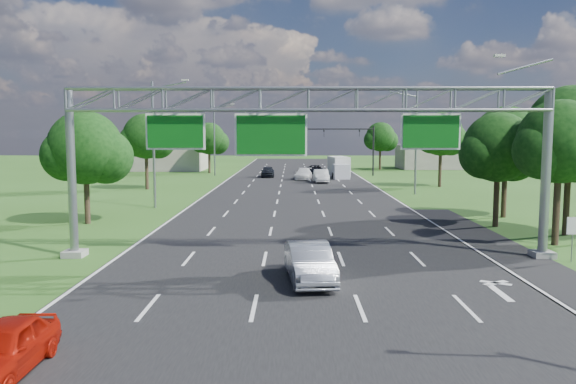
{
  "coord_description": "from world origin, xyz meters",
  "views": [
    {
      "loc": [
        -0.51,
        -14.52,
        5.89
      ],
      "look_at": [
        -0.72,
        14.68,
        2.87
      ],
      "focal_mm": 35.0,
      "sensor_mm": 36.0,
      "label": 1
    }
  ],
  "objects_px": {
    "sign_gantry": "(310,113)",
    "silver_sedan": "(309,262)",
    "red_coupe": "(4,348)",
    "box_truck": "(339,168)",
    "regulatory_sign": "(573,230)",
    "traffic_signal": "(349,139)"
  },
  "relations": [
    {
      "from": "silver_sedan",
      "to": "red_coupe",
      "type": "bearing_deg",
      "value": -137.6
    },
    {
      "from": "sign_gantry",
      "to": "traffic_signal",
      "type": "bearing_deg",
      "value": 82.32
    },
    {
      "from": "regulatory_sign",
      "to": "red_coupe",
      "type": "xyz_separation_m",
      "value": [
        -19.98,
        -12.29,
        -0.85
      ]
    },
    {
      "from": "traffic_signal",
      "to": "box_truck",
      "type": "height_order",
      "value": "traffic_signal"
    },
    {
      "from": "regulatory_sign",
      "to": "box_truck",
      "type": "relative_size",
      "value": 0.28
    },
    {
      "from": "red_coupe",
      "to": "box_truck",
      "type": "relative_size",
      "value": 0.51
    },
    {
      "from": "regulatory_sign",
      "to": "traffic_signal",
      "type": "xyz_separation_m",
      "value": [
        -4.92,
        54.02,
        3.66
      ]
    },
    {
      "from": "sign_gantry",
      "to": "red_coupe",
      "type": "height_order",
      "value": "sign_gantry"
    },
    {
      "from": "sign_gantry",
      "to": "traffic_signal",
      "type": "distance_m",
      "value": 53.51
    },
    {
      "from": "red_coupe",
      "to": "silver_sedan",
      "type": "distance_m",
      "value": 11.76
    },
    {
      "from": "silver_sedan",
      "to": "box_truck",
      "type": "bearing_deg",
      "value": 77.7
    },
    {
      "from": "traffic_signal",
      "to": "regulatory_sign",
      "type": "bearing_deg",
      "value": -84.8
    },
    {
      "from": "sign_gantry",
      "to": "silver_sedan",
      "type": "xyz_separation_m",
      "value": [
        -0.14,
        -4.47,
        -6.12
      ]
    },
    {
      "from": "sign_gantry",
      "to": "silver_sedan",
      "type": "distance_m",
      "value": 7.58
    },
    {
      "from": "silver_sedan",
      "to": "traffic_signal",
      "type": "bearing_deg",
      "value": 76.49
    },
    {
      "from": "regulatory_sign",
      "to": "red_coupe",
      "type": "bearing_deg",
      "value": -148.4
    },
    {
      "from": "regulatory_sign",
      "to": "silver_sedan",
      "type": "distance_m",
      "value": 12.71
    },
    {
      "from": "regulatory_sign",
      "to": "silver_sedan",
      "type": "xyz_separation_m",
      "value": [
        -12.21,
        -3.45,
        -0.74
      ]
    },
    {
      "from": "regulatory_sign",
      "to": "red_coupe",
      "type": "distance_m",
      "value": 23.47
    },
    {
      "from": "sign_gantry",
      "to": "traffic_signal",
      "type": "relative_size",
      "value": 1.92
    },
    {
      "from": "red_coupe",
      "to": "silver_sedan",
      "type": "height_order",
      "value": "silver_sedan"
    },
    {
      "from": "sign_gantry",
      "to": "traffic_signal",
      "type": "xyz_separation_m",
      "value": [
        7.15,
        53.0,
        -1.72
      ]
    }
  ]
}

